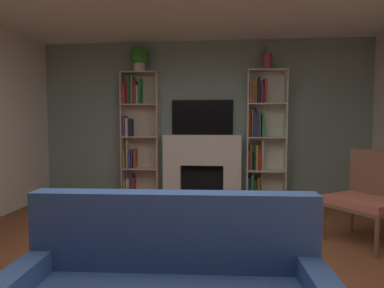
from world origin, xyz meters
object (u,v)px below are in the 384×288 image
(bookshelf_left, at_px, (137,135))
(bookshelf_right, at_px, (261,139))
(coffee_table, at_px, (185,257))
(armchair, at_px, (368,195))
(fireplace, at_px, (202,166))
(vase_with_flowers, at_px, (267,61))
(tv, at_px, (202,117))
(potted_plant, at_px, (139,58))

(bookshelf_left, xyz_separation_m, bookshelf_right, (2.09, -0.02, -0.05))
(bookshelf_left, relative_size, coffee_table, 2.86)
(armchair, bearing_deg, bookshelf_right, 119.91)
(fireplace, distance_m, coffee_table, 3.12)
(vase_with_flowers, distance_m, coffee_table, 3.80)
(vase_with_flowers, distance_m, armchair, 2.64)
(tv, height_order, armchair, tv)
(bookshelf_left, relative_size, vase_with_flowers, 4.87)
(tv, xyz_separation_m, potted_plant, (-1.05, -0.12, 0.99))
(bookshelf_left, distance_m, bookshelf_right, 2.09)
(tv, height_order, coffee_table, tv)
(bookshelf_left, bearing_deg, vase_with_flowers, -1.43)
(bookshelf_left, distance_m, coffee_table, 3.45)
(potted_plant, relative_size, coffee_table, 0.54)
(bookshelf_right, xyz_separation_m, armchair, (1.00, -1.74, -0.54))
(fireplace, height_order, vase_with_flowers, vase_with_flowers)
(fireplace, bearing_deg, bookshelf_right, 0.23)
(armchair, bearing_deg, vase_with_flowers, 118.33)
(potted_plant, bearing_deg, coffee_table, -69.89)
(potted_plant, relative_size, armchair, 0.41)
(fireplace, xyz_separation_m, vase_with_flowers, (1.05, -0.03, 1.72))
(armchair, bearing_deg, coffee_table, -143.92)
(armchair, xyz_separation_m, coffee_table, (-1.88, -1.37, -0.22))
(vase_with_flowers, bearing_deg, tv, 173.47)
(potted_plant, bearing_deg, fireplace, 1.72)
(armchair, height_order, coffee_table, armchair)
(tv, height_order, vase_with_flowers, vase_with_flowers)
(coffee_table, bearing_deg, armchair, 36.08)
(bookshelf_left, relative_size, armchair, 2.14)
(bookshelf_left, xyz_separation_m, vase_with_flowers, (2.17, -0.05, 1.20))
(tv, distance_m, coffee_table, 3.38)
(fireplace, bearing_deg, vase_with_flowers, -1.70)
(fireplace, xyz_separation_m, tv, (0.00, 0.09, 0.82))
(tv, relative_size, bookshelf_right, 0.47)
(vase_with_flowers, xyz_separation_m, armchair, (0.92, -1.70, -1.79))
(tv, xyz_separation_m, bookshelf_left, (-1.12, -0.07, -0.29))
(vase_with_flowers, bearing_deg, potted_plant, -179.99)
(fireplace, relative_size, coffee_table, 1.84)
(bookshelf_left, relative_size, potted_plant, 5.26)
(bookshelf_left, bearing_deg, tv, 3.36)
(tv, bearing_deg, bookshelf_left, -176.64)
(bookshelf_right, bearing_deg, potted_plant, -179.00)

